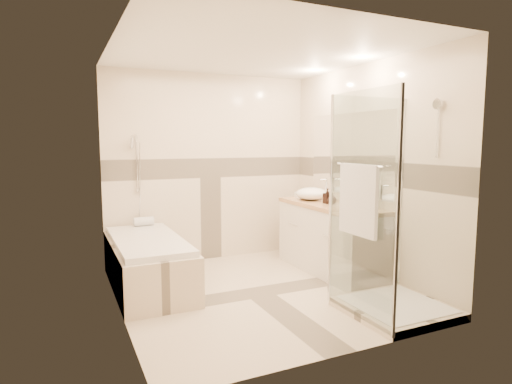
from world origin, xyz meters
name	(u,v)px	position (x,y,z in m)	size (l,w,h in m)	color
room	(262,175)	(0.06, 0.01, 1.26)	(2.82, 3.02, 2.52)	beige
bathtub	(148,260)	(-1.02, 0.65, 0.31)	(0.75, 1.70, 0.56)	beige
vanity	(330,238)	(1.12, 0.30, 0.43)	(0.58, 1.62, 0.85)	silver
shower_enclosure	(382,260)	(0.83, -0.97, 0.51)	(0.96, 0.93, 2.04)	beige
vessel_sink_near	(312,194)	(1.10, 0.70, 0.93)	(0.41, 0.41, 0.16)	white
vessel_sink_far	(357,203)	(1.10, -0.23, 0.93)	(0.38, 0.38, 0.15)	white
faucet_near	(326,187)	(1.32, 0.70, 1.01)	(0.11, 0.03, 0.27)	silver
faucet_far	(373,195)	(1.32, -0.23, 1.00)	(0.11, 0.03, 0.27)	silver
amenity_bottle_a	(327,196)	(1.10, 0.34, 0.94)	(0.08, 0.09, 0.19)	black
amenity_bottle_b	(332,198)	(1.10, 0.24, 0.92)	(0.12, 0.12, 0.15)	black
folded_towels	(302,195)	(1.10, 0.93, 0.89)	(0.14, 0.23, 0.07)	silver
rolled_towel	(144,221)	(-0.93, 1.35, 0.61)	(0.11, 0.11, 0.24)	silver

